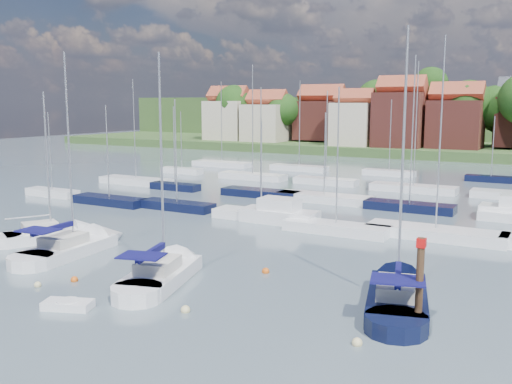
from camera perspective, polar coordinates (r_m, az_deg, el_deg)
The scene contains 14 objects.
ground at distance 67.93m, azimuth 14.02°, elevation -0.36°, with size 260.00×260.00×0.00m, color #4C5C68.
sailboat_left at distance 43.71m, azimuth -17.01°, elevation -5.13°, with size 3.98×11.49×15.33m.
sailboat_centre at distance 36.18m, azimuth -8.70°, elevation -7.77°, with size 5.70×11.20×14.75m.
sailboat_navy at distance 32.84m, azimuth 13.96°, elevation -9.69°, with size 5.77×11.76×15.76m.
sailboat_far at distance 47.62m, azimuth -19.18°, elevation -4.11°, with size 6.69×9.36×12.47m.
tender at distance 32.00m, azimuth -18.30°, elevation -10.66°, with size 2.80×2.00×0.55m.
timber_piling at distance 28.60m, azimuth 15.96°, elevation -10.53°, with size 0.40×0.40×6.71m.
buoy_b at distance 36.26m, azimuth -20.98°, elevation -8.83°, with size 0.41×0.41×0.41m, color beige.
buoy_c at distance 36.54m, azimuth -17.70°, elevation -8.51°, with size 0.44×0.44×0.44m, color #D85914.
buoy_d at distance 30.29m, azimuth -7.07°, elevation -11.81°, with size 0.50×0.50×0.50m, color beige.
buoy_e at distance 36.51m, azimuth 0.97°, elevation -8.09°, with size 0.48×0.48×0.48m, color #D85914.
buoy_f at distance 26.70m, azimuth 10.07°, elevation -14.83°, with size 0.48×0.48×0.48m, color beige.
marina_field at distance 62.75m, azimuth 14.56°, elevation -0.74°, with size 79.62×41.41×15.93m.
far_shore_town at distance 158.33m, azimuth 23.76°, elevation 6.02°, with size 212.46×90.00×22.27m.
Camera 1 is at (17.22, -24.83, 10.72)m, focal length 40.00 mm.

